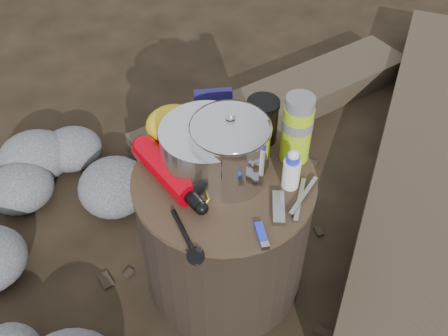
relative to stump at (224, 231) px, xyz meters
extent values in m
plane|color=black|center=(0.00, 0.00, -0.22)|extent=(60.00, 60.00, 0.00)
cylinder|color=black|center=(0.00, 0.00, 0.00)|extent=(0.48, 0.48, 0.44)
cube|color=#3F3527|center=(0.82, 0.33, -0.14)|extent=(1.25, 1.77, 0.16)
cube|color=#3F3527|center=(0.37, 0.75, -0.17)|extent=(1.28, 0.72, 0.11)
cylinder|color=silver|center=(-0.04, 0.03, 0.29)|extent=(0.24, 0.24, 0.14)
cylinder|color=silver|center=(0.02, 0.01, 0.32)|extent=(0.20, 0.20, 0.20)
cylinder|color=#A5CC17|center=(0.20, 0.04, 0.32)|extent=(0.08, 0.08, 0.20)
cylinder|color=black|center=(0.13, 0.13, 0.29)|extent=(0.08, 0.08, 0.13)
ellipsoid|color=gold|center=(-0.11, 0.17, 0.27)|extent=(0.15, 0.12, 0.10)
cube|color=#181550|center=(0.01, 0.19, 0.29)|extent=(0.11, 0.03, 0.13)
cube|color=blue|center=(0.05, -0.20, 0.23)|extent=(0.02, 0.08, 0.01)
cube|color=#A4A3A8|center=(0.11, -0.13, 0.23)|extent=(0.05, 0.11, 0.01)
cylinder|color=white|center=(0.16, -0.06, 0.28)|extent=(0.04, 0.04, 0.11)
camera|label=1|loc=(-0.18, -0.93, 1.21)|focal=42.07mm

